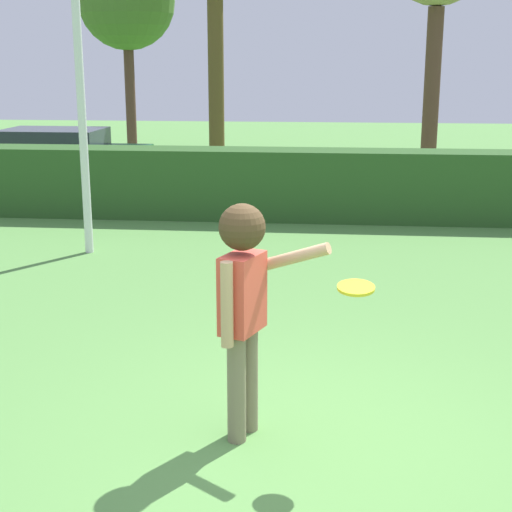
% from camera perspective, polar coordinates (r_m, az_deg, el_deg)
% --- Properties ---
extents(ground_plane, '(60.00, 60.00, 0.00)m').
position_cam_1_polar(ground_plane, '(5.80, 3.22, -14.05)').
color(ground_plane, '#578F45').
extents(person, '(0.82, 0.54, 1.79)m').
position_cam_1_polar(person, '(5.51, -0.94, -2.70)').
color(person, '#7E7058').
rests_on(person, ground).
extents(frisbee, '(0.26, 0.26, 0.06)m').
position_cam_1_polar(frisbee, '(5.30, 7.50, -2.37)').
color(frisbee, yellow).
extents(lamppost, '(0.24, 0.24, 6.38)m').
position_cam_1_polar(lamppost, '(11.23, -13.37, 17.92)').
color(lamppost, silver).
rests_on(lamppost, ground).
extents(hedge_row, '(19.62, 0.90, 1.23)m').
position_cam_1_polar(hedge_row, '(13.56, 4.83, 5.33)').
color(hedge_row, '#2B5222').
rests_on(hedge_row, ground).
extents(parked_car_green, '(4.22, 1.85, 1.25)m').
position_cam_1_polar(parked_car_green, '(18.05, -14.86, 7.41)').
color(parked_car_green, '#1E6633').
rests_on(parked_car_green, ground).
extents(willow_tree, '(2.83, 2.83, 5.85)m').
position_cam_1_polar(willow_tree, '(23.71, -9.68, 18.26)').
color(willow_tree, brown).
rests_on(willow_tree, ground).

